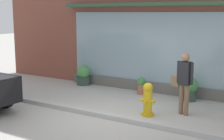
% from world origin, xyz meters
% --- Properties ---
extents(ground_plane, '(60.00, 60.00, 0.00)m').
position_xyz_m(ground_plane, '(0.00, 0.00, 0.00)').
color(ground_plane, '#B2AFA8').
extents(curb_strip, '(14.00, 0.24, 0.12)m').
position_xyz_m(curb_strip, '(0.00, -0.20, 0.06)').
color(curb_strip, '#B2B2AD').
rests_on(curb_strip, ground_plane).
extents(storefront, '(14.00, 0.81, 4.73)m').
position_xyz_m(storefront, '(-0.00, 3.18, 2.32)').
color(storefront, brown).
rests_on(storefront, ground_plane).
extents(fire_hydrant, '(0.41, 0.38, 0.89)m').
position_xyz_m(fire_hydrant, '(0.77, 0.53, 0.44)').
color(fire_hydrant, gold).
rests_on(fire_hydrant, ground_plane).
extents(pedestrian_with_handbag, '(0.65, 0.31, 1.67)m').
position_xyz_m(pedestrian_with_handbag, '(1.55, 1.10, 0.98)').
color(pedestrian_with_handbag, brown).
rests_on(pedestrian_with_handbag, ground_plane).
extents(potted_plant_near_hydrant, '(0.52, 0.52, 0.74)m').
position_xyz_m(potted_plant_near_hydrant, '(-2.90, 2.65, 0.36)').
color(potted_plant_near_hydrant, '#33473D').
rests_on(potted_plant_near_hydrant, ground_plane).
extents(potted_plant_window_left, '(0.29, 0.29, 0.59)m').
position_xyz_m(potted_plant_window_left, '(-0.38, 2.47, 0.32)').
color(potted_plant_window_left, '#9E6042').
rests_on(potted_plant_window_left, ground_plane).
extents(potted_plant_corner_tall, '(0.49, 0.49, 0.75)m').
position_xyz_m(potted_plant_corner_tall, '(1.27, 2.52, 0.41)').
color(potted_plant_corner_tall, '#33473D').
rests_on(potted_plant_corner_tall, ground_plane).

